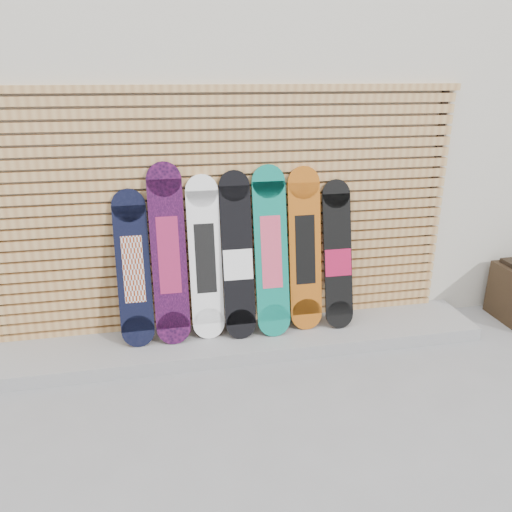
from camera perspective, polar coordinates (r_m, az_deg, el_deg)
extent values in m
plane|color=gray|center=(4.17, 1.13, -14.69)|extent=(80.00, 80.00, 0.00)
cube|color=beige|center=(6.97, -0.98, 15.42)|extent=(12.00, 5.00, 3.60)
cube|color=gray|center=(4.68, -2.49, -9.60)|extent=(4.60, 0.70, 0.12)
cube|color=tan|center=(4.89, -3.04, -7.15)|extent=(4.20, 0.05, 0.08)
cube|color=tan|center=(4.85, -3.06, -6.13)|extent=(4.20, 0.05, 0.08)
cube|color=tan|center=(4.80, -3.08, -5.09)|extent=(4.20, 0.05, 0.07)
cube|color=tan|center=(4.76, -3.10, -4.04)|extent=(4.20, 0.05, 0.07)
cube|color=tan|center=(4.73, -3.13, -2.97)|extent=(4.20, 0.05, 0.07)
cube|color=tan|center=(4.69, -3.15, -1.88)|extent=(4.20, 0.05, 0.07)
cube|color=tan|center=(4.65, -3.17, -0.77)|extent=(4.20, 0.05, 0.07)
cube|color=tan|center=(4.62, -3.19, 0.35)|extent=(4.20, 0.05, 0.07)
cube|color=tan|center=(4.59, -3.22, 1.49)|extent=(4.20, 0.05, 0.07)
cube|color=tan|center=(4.56, -3.24, 2.65)|extent=(4.20, 0.05, 0.08)
cube|color=tan|center=(4.53, -3.26, 3.82)|extent=(4.20, 0.05, 0.08)
cube|color=tan|center=(4.50, -3.29, 5.00)|extent=(4.20, 0.05, 0.08)
cube|color=tan|center=(4.48, -3.31, 6.20)|extent=(4.20, 0.05, 0.08)
cube|color=tan|center=(4.45, -3.34, 7.41)|extent=(4.20, 0.05, 0.08)
cube|color=tan|center=(4.43, -3.36, 8.63)|extent=(4.20, 0.05, 0.08)
cube|color=tan|center=(4.42, -3.39, 9.86)|extent=(4.20, 0.05, 0.08)
cube|color=tan|center=(4.40, -3.42, 11.11)|extent=(4.20, 0.05, 0.08)
cube|color=tan|center=(4.38, -3.44, 12.36)|extent=(4.20, 0.05, 0.08)
cube|color=tan|center=(4.37, -3.47, 13.62)|extent=(4.20, 0.05, 0.08)
cube|color=tan|center=(4.36, -3.50, 14.88)|extent=(4.20, 0.05, 0.08)
cube|color=tan|center=(4.35, -3.53, 16.15)|extent=(4.20, 0.05, 0.08)
cube|color=tan|center=(4.35, -3.55, 17.43)|extent=(4.20, 0.05, 0.08)
cube|color=black|center=(5.21, 19.32, 5.01)|extent=(0.06, 0.04, 2.23)
cube|color=tan|center=(4.35, -3.58, 18.61)|extent=(4.26, 0.07, 0.06)
cube|color=black|center=(4.42, -13.83, -1.48)|extent=(0.29, 0.26, 1.07)
cylinder|color=black|center=(4.53, -13.31, -8.34)|extent=(0.29, 0.08, 0.28)
cylinder|color=black|center=(4.37, -14.37, 5.62)|extent=(0.29, 0.08, 0.28)
cube|color=silver|center=(4.42, -13.83, -1.48)|extent=(0.18, 0.15, 0.57)
cube|color=black|center=(4.37, -9.94, 0.09)|extent=(0.30, 0.28, 1.28)
cylinder|color=black|center=(4.51, -9.39, -8.10)|extent=(0.30, 0.08, 0.30)
cylinder|color=black|center=(4.32, -10.50, 8.63)|extent=(0.30, 0.08, 0.30)
cube|color=#9A1E4C|center=(4.37, -9.94, 0.09)|extent=(0.18, 0.16, 0.66)
cube|color=white|center=(4.42, -5.82, -0.28)|extent=(0.29, 0.25, 1.17)
cylinder|color=white|center=(4.56, -5.41, -7.66)|extent=(0.29, 0.08, 0.28)
cylinder|color=white|center=(4.36, -6.24, 7.44)|extent=(0.29, 0.08, 0.28)
cube|color=black|center=(4.42, -5.82, -0.28)|extent=(0.18, 0.14, 0.61)
cube|color=black|center=(4.42, -2.12, -0.01)|extent=(0.27, 0.30, 1.21)
cylinder|color=black|center=(4.54, -1.74, -7.76)|extent=(0.27, 0.08, 0.27)
cylinder|color=black|center=(4.38, -2.52, 8.02)|extent=(0.27, 0.08, 0.27)
cube|color=white|center=(4.43, -2.07, -0.98)|extent=(0.26, 0.09, 0.27)
cube|color=#0C7865|center=(4.46, 1.75, 0.45)|extent=(0.30, 0.31, 1.22)
cylinder|color=#0C7865|center=(4.58, 2.07, -7.35)|extent=(0.30, 0.09, 0.30)
cylinder|color=#0C7865|center=(4.43, 1.41, 8.52)|extent=(0.30, 0.09, 0.30)
cube|color=#EC5371|center=(4.46, 1.75, 0.45)|extent=(0.19, 0.18, 0.64)
cube|color=#AC5412|center=(4.58, 5.62, 0.72)|extent=(0.30, 0.25, 1.20)
cylinder|color=#AC5412|center=(4.71, 5.78, -6.61)|extent=(0.30, 0.08, 0.30)
cylinder|color=#AC5412|center=(4.52, 5.46, 8.34)|extent=(0.30, 0.08, 0.30)
cube|color=black|center=(4.58, 5.62, 0.72)|extent=(0.18, 0.15, 0.63)
cube|color=black|center=(4.68, 9.32, 0.11)|extent=(0.27, 0.29, 1.10)
cylinder|color=black|center=(4.78, 9.50, -6.61)|extent=(0.27, 0.08, 0.26)
cylinder|color=black|center=(4.64, 9.13, 7.03)|extent=(0.27, 0.08, 0.26)
cube|color=maroon|center=(4.69, 9.34, -0.73)|extent=(0.25, 0.08, 0.25)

